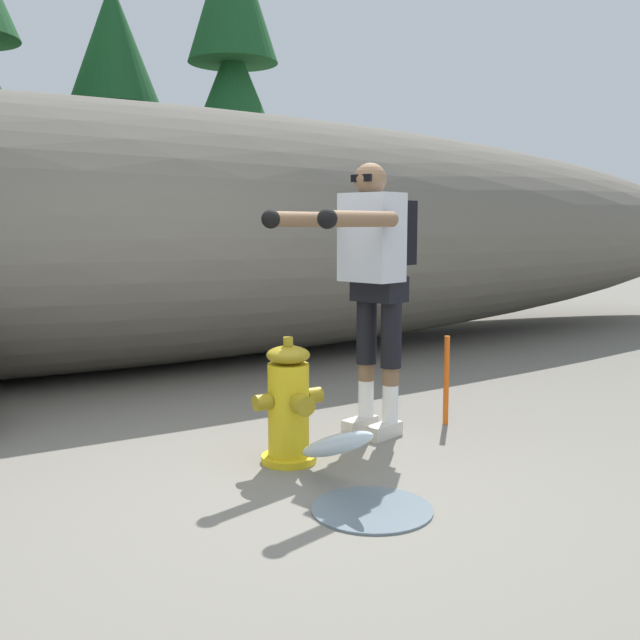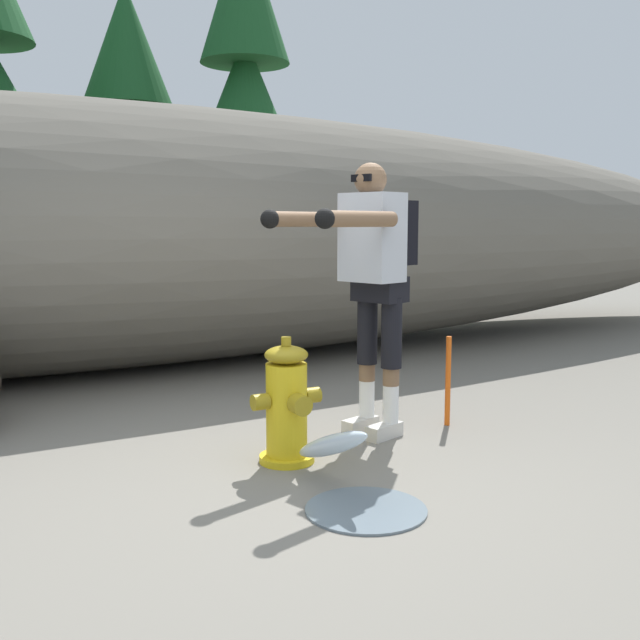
# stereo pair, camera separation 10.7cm
# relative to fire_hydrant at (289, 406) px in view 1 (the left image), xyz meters

# --- Properties ---
(ground_plane) EXTENTS (56.00, 56.00, 0.04)m
(ground_plane) POSITION_rel_fire_hydrant_xyz_m (-0.15, -0.27, -0.35)
(ground_plane) COLOR slate
(dirt_embankment) EXTENTS (17.77, 3.20, 2.45)m
(dirt_embankment) POSITION_rel_fire_hydrant_xyz_m (-0.15, 3.34, 0.90)
(dirt_embankment) COLOR #666056
(dirt_embankment) RESTS_ON ground_plane
(fire_hydrant) EXTENTS (0.41, 0.36, 0.71)m
(fire_hydrant) POSITION_rel_fire_hydrant_xyz_m (0.00, 0.00, 0.00)
(fire_hydrant) COLOR gold
(fire_hydrant) RESTS_ON ground_plane
(hydrant_water_jet) EXTENTS (0.58, 0.96, 0.41)m
(hydrant_water_jet) POSITION_rel_fire_hydrant_xyz_m (0.00, -0.61, -0.18)
(hydrant_water_jet) COLOR silver
(hydrant_water_jet) RESTS_ON ground_plane
(utility_worker) EXTENTS (1.04, 0.67, 1.70)m
(utility_worker) POSITION_rel_fire_hydrant_xyz_m (0.70, 0.20, 0.76)
(utility_worker) COLOR beige
(utility_worker) RESTS_ON ground_plane
(pine_tree_right) EXTENTS (2.31, 2.31, 5.33)m
(pine_tree_right) POSITION_rel_fire_hydrant_xyz_m (1.61, 9.11, 2.64)
(pine_tree_right) COLOR #47331E
(pine_tree_right) RESTS_ON ground_plane
(pine_tree_far_right) EXTENTS (2.32, 2.32, 6.36)m
(pine_tree_far_right) POSITION_rel_fire_hydrant_xyz_m (3.33, 8.11, 3.27)
(pine_tree_far_right) COLOR #47331E
(pine_tree_far_right) RESTS_ON ground_plane
(survey_stake) EXTENTS (0.04, 0.04, 0.60)m
(survey_stake) POSITION_rel_fire_hydrant_xyz_m (1.28, 0.15, -0.03)
(survey_stake) COLOR #E55914
(survey_stake) RESTS_ON ground_plane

